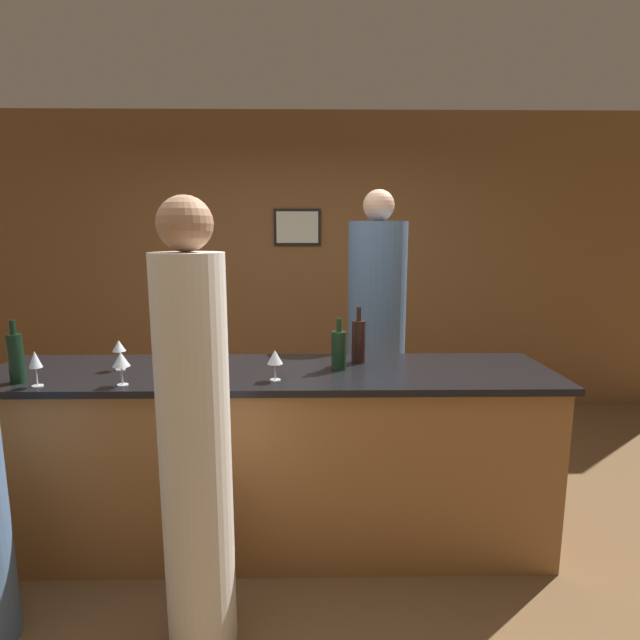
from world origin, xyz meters
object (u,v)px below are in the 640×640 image
guest_1 (195,445)px  ice_bucket (197,346)px  wine_bottle_1 (339,350)px  wine_bottle_0 (358,341)px  bartender (376,347)px  wine_bottle_2 (16,357)px

guest_1 → ice_bucket: (-0.19, 0.90, 0.19)m
wine_bottle_1 → wine_bottle_0: bearing=50.6°
guest_1 → wine_bottle_0: (0.72, 0.85, 0.23)m
bartender → ice_bucket: 1.26m
wine_bottle_0 → wine_bottle_1: 0.18m
bartender → wine_bottle_1: size_ratio=7.25×
ice_bucket → wine_bottle_2: bearing=-152.1°
wine_bottle_2 → ice_bucket: 0.88m
wine_bottle_1 → bartender: bearing=69.6°
guest_1 → wine_bottle_1: (0.60, 0.70, 0.22)m
bartender → ice_bucket: size_ratio=10.88×
guest_1 → ice_bucket: guest_1 is taller
bartender → wine_bottle_0: size_ratio=6.33×
wine_bottle_0 → wine_bottle_1: bearing=-129.4°
wine_bottle_0 → wine_bottle_2: (-1.68, -0.36, 0.00)m
guest_1 → wine_bottle_0: bearing=49.6°
wine_bottle_2 → ice_bucket: bearing=27.9°
bartender → wine_bottle_1: 0.88m
bartender → wine_bottle_0: 0.72m
wine_bottle_1 → guest_1: bearing=-130.6°
bartender → guest_1: bearing=59.2°
ice_bucket → guest_1: bearing=-78.3°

